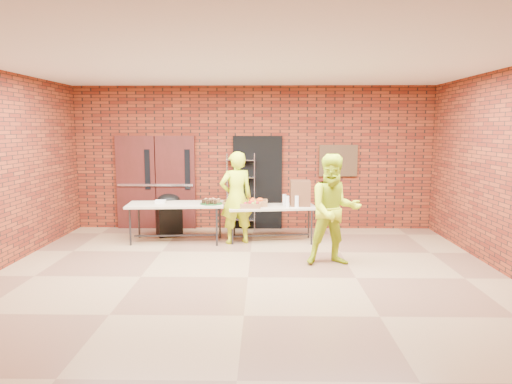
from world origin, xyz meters
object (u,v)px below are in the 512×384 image
table_left (176,207)px  volunteer_man (334,210)px  table_right (272,209)px  wire_rack (241,192)px  volunteer_woman (236,198)px  coffee_dispenser (300,193)px  covered_grill (169,215)px

table_left → volunteer_man: volunteer_man is taller
table_left → table_right: table_left is taller
wire_rack → table_left: 1.68m
table_left → volunteer_woman: bearing=-8.8°
volunteer_woman → volunteer_man: size_ratio=0.98×
coffee_dispenser → covered_grill: (-2.75, 0.39, -0.52)m
table_right → volunteer_man: (1.01, -1.57, 0.27)m
table_right → covered_grill: size_ratio=2.03×
table_right → covered_grill: covered_grill is taller
volunteer_woman → wire_rack: bearing=-112.8°
covered_grill → coffee_dispenser: bearing=-32.6°
wire_rack → table_left: wire_rack is taller
table_left → coffee_dispenser: bearing=-1.1°
wire_rack → volunteer_woman: volunteer_woman is taller
covered_grill → volunteer_man: (3.18, -2.02, 0.48)m
table_right → volunteer_woman: (-0.70, -0.18, 0.25)m
table_right → volunteer_man: bearing=-65.1°
wire_rack → coffee_dispenser: wire_rack is taller
covered_grill → table_left: bearing=-88.6°
wire_rack → covered_grill: 1.66m
wire_rack → covered_grill: size_ratio=1.91×
table_left → volunteer_woman: (1.21, -0.09, 0.20)m
covered_grill → volunteer_woman: 1.67m
volunteer_woman → table_left: bearing=-25.7°
table_left → coffee_dispenser: 2.50m
wire_rack → table_left: (-1.24, -1.12, -0.14)m
coffee_dispenser → volunteer_man: 1.69m
volunteer_man → covered_grill: bearing=142.5°
volunteer_woman → table_right: bearing=172.8°
wire_rack → table_right: wire_rack is taller
wire_rack → table_left: bearing=-126.4°
table_right → coffee_dispenser: size_ratio=3.57×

